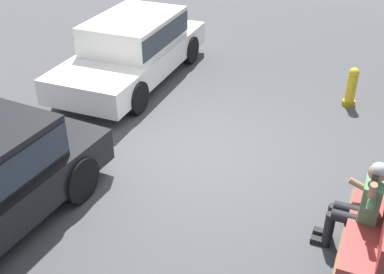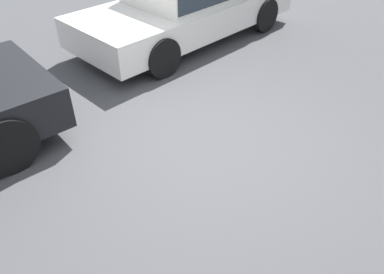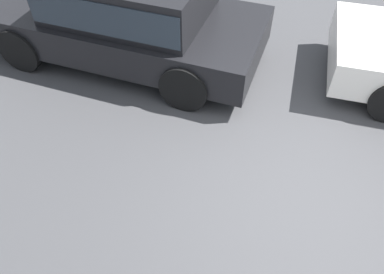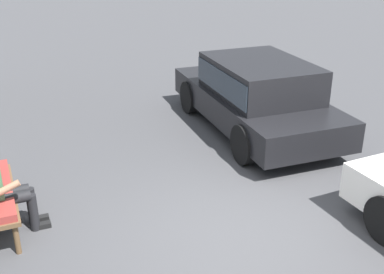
{
  "view_description": "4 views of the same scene",
  "coord_description": "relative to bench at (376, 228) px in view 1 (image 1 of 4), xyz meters",
  "views": [
    {
      "loc": [
        6.41,
        2.6,
        4.51
      ],
      "look_at": [
        0.81,
        0.18,
        0.81
      ],
      "focal_mm": 45.0,
      "sensor_mm": 36.0,
      "label": 1
    },
    {
      "loc": [
        2.61,
        2.6,
        2.91
      ],
      "look_at": [
        0.69,
        0.59,
        0.81
      ],
      "focal_mm": 35.0,
      "sensor_mm": 36.0,
      "label": 2
    },
    {
      "loc": [
        0.63,
        2.6,
        3.59
      ],
      "look_at": [
        1.35,
        0.2,
        0.91
      ],
      "focal_mm": 35.0,
      "sensor_mm": 36.0,
      "label": 3
    },
    {
      "loc": [
        -4.57,
        2.6,
        3.68
      ],
      "look_at": [
        0.86,
        0.23,
        1.12
      ],
      "focal_mm": 45.0,
      "sensor_mm": 36.0,
      "label": 4
    }
  ],
  "objects": [
    {
      "name": "fire_hydrant",
      "position": [
        -4.39,
        -0.83,
        -0.2
      ],
      "size": [
        0.38,
        0.26,
        0.81
      ],
      "color": "olive",
      "rests_on": "ground_plane"
    },
    {
      "name": "bench",
      "position": [
        0.0,
        0.0,
        0.0
      ],
      "size": [
        1.7,
        0.55,
        1.02
      ],
      "color": "brown",
      "rests_on": "ground_plane"
    },
    {
      "name": "ground_plane",
      "position": [
        -1.54,
        -2.9,
        -0.59
      ],
      "size": [
        60.0,
        60.0,
        0.0
      ],
      "primitive_type": "plane",
      "color": "#424244"
    },
    {
      "name": "person_on_phone",
      "position": [
        -0.23,
        -0.22,
        0.13
      ],
      "size": [
        0.73,
        0.74,
        1.36
      ],
      "color": "black",
      "rests_on": "ground_plane"
    },
    {
      "name": "parked_car_near",
      "position": [
        -3.84,
        -5.47,
        0.17
      ],
      "size": [
        4.5,
        1.94,
        1.39
      ],
      "color": "white",
      "rests_on": "ground_plane"
    }
  ]
}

